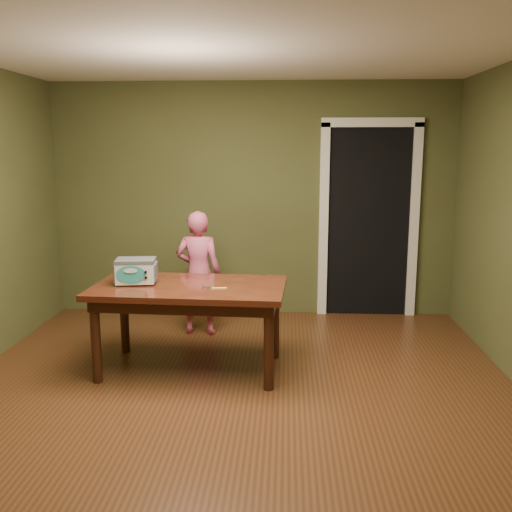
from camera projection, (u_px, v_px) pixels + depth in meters
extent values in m
plane|color=#533117|center=(233.00, 408.00, 4.20)|extent=(5.00, 5.00, 0.00)
cube|color=#4A512B|center=(252.00, 200.00, 6.41)|extent=(4.50, 0.02, 2.60)
cube|color=#4A512B|center=(140.00, 375.00, 1.50)|extent=(4.50, 0.02, 2.60)
cube|color=white|center=(229.00, 36.00, 3.71)|extent=(4.50, 5.00, 0.02)
cube|color=black|center=(365.00, 220.00, 6.68)|extent=(0.90, 0.60, 2.10)
cube|color=black|center=(368.00, 223.00, 6.37)|extent=(0.90, 0.02, 2.10)
cube|color=white|center=(324.00, 223.00, 6.38)|extent=(0.10, 0.06, 2.20)
cube|color=white|center=(414.00, 224.00, 6.33)|extent=(0.10, 0.06, 2.20)
cube|color=white|center=(372.00, 122.00, 6.15)|extent=(1.10, 0.06, 0.10)
cube|color=#3B130D|center=(189.00, 288.00, 4.80)|extent=(1.64, 0.98, 0.05)
cube|color=black|center=(190.00, 296.00, 4.81)|extent=(1.52, 0.85, 0.10)
cylinder|color=black|center=(96.00, 341.00, 4.60)|extent=(0.08, 0.08, 0.70)
cylinder|color=black|center=(124.00, 316.00, 5.28)|extent=(0.08, 0.08, 0.70)
cylinder|color=black|center=(269.00, 347.00, 4.45)|extent=(0.08, 0.08, 0.70)
cylinder|color=black|center=(275.00, 321.00, 5.14)|extent=(0.08, 0.08, 0.70)
cylinder|color=#4C4F54|center=(119.00, 285.00, 4.74)|extent=(0.02, 0.02, 0.01)
cylinder|color=#4C4F54|center=(122.00, 281.00, 4.91)|extent=(0.02, 0.02, 0.01)
cylinder|color=#4C4F54|center=(151.00, 285.00, 4.76)|extent=(0.02, 0.02, 0.01)
cylinder|color=#4C4F54|center=(153.00, 280.00, 4.93)|extent=(0.02, 0.02, 0.01)
cube|color=silver|center=(136.00, 272.00, 4.82)|extent=(0.34, 0.27, 0.18)
cube|color=#4C4F54|center=(136.00, 260.00, 4.80)|extent=(0.35, 0.27, 0.03)
cube|color=#4C4F54|center=(116.00, 272.00, 4.81)|extent=(0.04, 0.21, 0.14)
cube|color=#4C4F54|center=(156.00, 271.00, 4.83)|extent=(0.04, 0.21, 0.14)
ellipsoid|color=teal|center=(131.00, 275.00, 4.70)|extent=(0.24, 0.04, 0.15)
cylinder|color=black|center=(146.00, 272.00, 4.70)|extent=(0.02, 0.01, 0.02)
cylinder|color=black|center=(146.00, 278.00, 4.71)|extent=(0.02, 0.01, 0.02)
cylinder|color=silver|center=(208.00, 287.00, 4.69)|extent=(0.10, 0.10, 0.02)
cylinder|color=#482418|center=(208.00, 286.00, 4.69)|extent=(0.09, 0.09, 0.01)
cube|color=#FFD06E|center=(216.00, 288.00, 4.66)|extent=(0.18, 0.05, 0.01)
imported|color=#CB5375|center=(199.00, 273.00, 5.77)|extent=(0.49, 0.34, 1.27)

